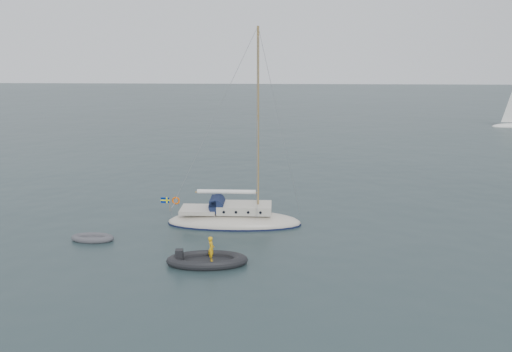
{
  "coord_description": "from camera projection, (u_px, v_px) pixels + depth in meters",
  "views": [
    {
      "loc": [
        -0.32,
        -28.7,
        10.98
      ],
      "look_at": [
        -1.79,
        0.0,
        3.81
      ],
      "focal_mm": 35.0,
      "sensor_mm": 36.0,
      "label": 1
    }
  ],
  "objects": [
    {
      "name": "dinghy",
      "position": [
        93.0,
        238.0,
        29.81
      ],
      "size": [
        2.6,
        1.17,
        0.37
      ],
      "rotation": [
        0.0,
        0.0,
        -0.02
      ],
      "color": "#45464A",
      "rests_on": "ground"
    },
    {
      "name": "rib",
      "position": [
        207.0,
        260.0,
        26.47
      ],
      "size": [
        4.35,
        1.98,
        1.58
      ],
      "rotation": [
        0.0,
        0.0,
        0.08
      ],
      "color": "black",
      "rests_on": "ground"
    },
    {
      "name": "sailboat",
      "position": [
        234.0,
        210.0,
        32.4
      ],
      "size": [
        9.17,
        2.75,
        13.06
      ],
      "rotation": [
        0.0,
        0.0,
        0.01
      ],
      "color": "beige",
      "rests_on": "ground"
    },
    {
      "name": "ground",
      "position": [
        285.0,
        237.0,
        30.45
      ],
      "size": [
        300.0,
        300.0,
        0.0
      ],
      "primitive_type": "plane",
      "color": "black",
      "rests_on": "ground"
    }
  ]
}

